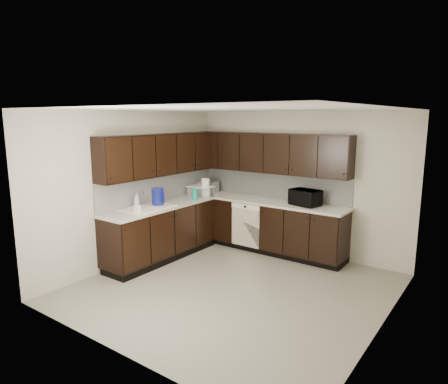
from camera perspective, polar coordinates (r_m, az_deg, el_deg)
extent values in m
plane|color=gray|center=(5.85, 1.29, -13.55)|extent=(4.00, 4.00, 0.00)
plane|color=white|center=(5.33, 1.41, 11.76)|extent=(4.00, 4.00, 0.00)
cube|color=#BBB4A0|center=(7.17, 10.44, 1.26)|extent=(4.00, 0.02, 2.50)
cube|color=#BBB4A0|center=(6.77, -12.75, 0.63)|extent=(0.02, 4.00, 2.50)
cube|color=#BBB4A0|center=(4.66, 22.14, -4.40)|extent=(0.02, 4.00, 2.50)
cube|color=#BBB4A0|center=(4.02, -15.11, -6.30)|extent=(4.00, 0.02, 2.50)
cube|color=black|center=(7.30, 5.66, -4.86)|extent=(3.00, 0.60, 0.90)
cube|color=black|center=(6.94, -8.96, -5.78)|extent=(0.60, 2.20, 0.90)
cube|color=black|center=(7.45, 5.72, -7.78)|extent=(3.00, 0.54, 0.10)
cube|color=black|center=(7.04, -8.69, -8.95)|extent=(0.54, 2.20, 0.10)
cube|color=beige|center=(7.19, 5.73, -1.25)|extent=(3.03, 0.63, 0.04)
cube|color=beige|center=(6.82, -9.07, -1.99)|extent=(0.63, 2.23, 0.04)
cube|color=#ABABA7|center=(7.39, 6.89, 1.10)|extent=(3.00, 0.02, 0.48)
cube|color=#ABABA7|center=(7.18, -9.08, 0.75)|extent=(0.02, 2.80, 0.48)
cube|color=black|center=(7.18, 6.40, 5.58)|extent=(3.00, 0.33, 0.70)
cube|color=black|center=(6.88, -9.29, 5.28)|extent=(0.33, 2.47, 0.70)
cube|color=#EFE1C4|center=(7.15, 3.10, -4.75)|extent=(0.58, 0.02, 0.78)
cube|color=#EFE1C4|center=(7.07, 3.11, -2.10)|extent=(0.58, 0.03, 0.08)
cylinder|color=black|center=(7.05, 3.03, -2.12)|extent=(0.04, 0.02, 0.04)
cube|color=#EFE1C4|center=(6.60, -10.79, -2.26)|extent=(0.54, 0.82, 0.03)
cube|color=#EFE1C4|center=(6.48, -12.05, -3.30)|extent=(0.42, 0.34, 0.16)
cube|color=#EFE1C4|center=(6.75, -9.54, -2.66)|extent=(0.42, 0.34, 0.16)
cylinder|color=silver|center=(6.73, -12.12, -0.96)|extent=(0.03, 0.03, 0.26)
cylinder|color=silver|center=(6.67, -11.87, 0.00)|extent=(0.14, 0.02, 0.02)
cylinder|color=#B2B2B7|center=(6.48, -12.06, -3.04)|extent=(0.20, 0.20, 0.10)
imported|color=black|center=(6.80, 11.49, -0.79)|extent=(0.54, 0.42, 0.27)
imported|color=gray|center=(6.26, -12.33, -2.17)|extent=(0.10, 0.10, 0.19)
imported|color=gray|center=(6.65, -12.37, -1.17)|extent=(0.12, 0.13, 0.25)
cube|color=#B0B0B2|center=(7.83, -2.31, 0.76)|extent=(0.40, 0.32, 0.23)
cube|color=white|center=(7.54, -3.31, 0.16)|extent=(0.53, 0.47, 0.17)
cylinder|color=navy|center=(6.71, -9.43, -0.72)|extent=(0.20, 0.20, 0.30)
cylinder|color=#0D917B|center=(7.11, -4.18, -0.36)|extent=(0.12, 0.12, 0.20)
cylinder|color=white|center=(7.46, -2.67, 0.68)|extent=(0.19, 0.19, 0.33)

